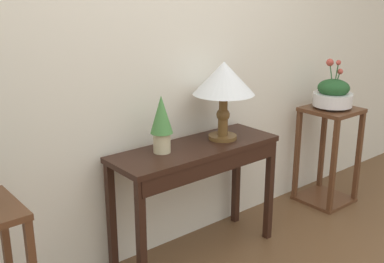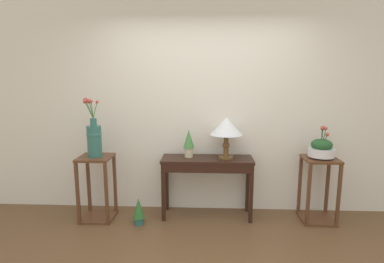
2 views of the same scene
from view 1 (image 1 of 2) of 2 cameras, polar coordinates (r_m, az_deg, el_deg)
name	(u,v)px [view 1 (image 1 of 2)]	position (r m, az deg, el deg)	size (l,w,h in m)	color
back_wall_with_art	(163,39)	(3.00, -3.52, 11.09)	(9.00, 0.10, 2.80)	silver
console_table	(198,165)	(2.96, 0.73, -4.03)	(1.12, 0.39, 0.76)	black
table_lamp	(224,81)	(2.99, 3.85, 6.08)	(0.39, 0.39, 0.50)	brown
potted_plant_on_console	(161,121)	(2.78, -3.70, 1.24)	(0.13, 0.13, 0.35)	beige
pedestal_stand_right	(327,156)	(3.99, 16.04, -2.81)	(0.39, 0.39, 0.80)	#56331E
planter_bowl_wide_right	(333,94)	(3.86, 16.66, 4.40)	(0.30, 0.30, 0.38)	silver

